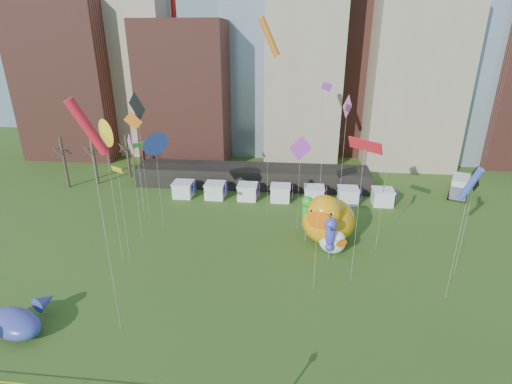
# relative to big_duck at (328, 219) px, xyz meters

# --- Properties ---
(skyline) EXTENTS (101.00, 23.00, 68.00)m
(skyline) POSITION_rel_big_duck_xyz_m (-4.85, 37.16, 18.41)
(skyline) COLOR brown
(skyline) RESTS_ON ground
(pavilion) EXTENTS (38.00, 6.00, 3.20)m
(pavilion) POSITION_rel_big_duck_xyz_m (-11.10, 18.09, -1.43)
(pavilion) COLOR black
(pavilion) RESTS_ON ground
(vendor_tents) EXTENTS (33.24, 2.80, 2.40)m
(vendor_tents) POSITION_rel_big_duck_xyz_m (-6.08, 12.09, -1.92)
(vendor_tents) COLOR white
(vendor_tents) RESTS_ON ground
(bare_trees) EXTENTS (8.44, 6.44, 8.50)m
(bare_trees) POSITION_rel_big_duck_xyz_m (-37.27, 16.64, 0.98)
(bare_trees) COLOR #382B21
(bare_trees) RESTS_ON ground
(big_duck) EXTENTS (8.29, 9.39, 6.59)m
(big_duck) POSITION_rel_big_duck_xyz_m (0.00, 0.00, 0.00)
(big_duck) COLOR orange
(big_duck) RESTS_ON ground
(small_duck) EXTENTS (4.06, 4.41, 3.07)m
(small_duck) POSITION_rel_big_duck_xyz_m (0.55, -2.50, -1.62)
(small_duck) COLOR white
(small_duck) RESTS_ON ground
(seahorse_green) EXTENTS (1.71, 1.95, 5.90)m
(seahorse_green) POSITION_rel_big_duck_xyz_m (-2.53, -0.28, 1.19)
(seahorse_green) COLOR silver
(seahorse_green) RESTS_ON ground
(seahorse_purple) EXTENTS (1.66, 1.90, 5.16)m
(seahorse_purple) POSITION_rel_big_duck_xyz_m (-0.04, -4.38, 0.49)
(seahorse_purple) COLOR silver
(seahorse_purple) RESTS_ON ground
(whale_inflatable) EXTENTS (6.03, 6.75, 2.37)m
(whale_inflatable) POSITION_rel_big_duck_xyz_m (-26.52, -18.39, -1.94)
(whale_inflatable) COLOR #563CA5
(whale_inflatable) RESTS_ON ground
(box_truck) EXTENTS (4.70, 6.87, 2.75)m
(box_truck) POSITION_rel_big_duck_xyz_m (21.68, 17.39, -1.61)
(box_truck) COLOR silver
(box_truck) RESTS_ON ground
(kite_0) EXTENTS (2.74, 2.86, 14.66)m
(kite_0) POSITION_rel_big_duck_xyz_m (1.95, -8.03, 11.04)
(kite_0) COLOR silver
(kite_0) RESTS_ON ground
(kite_1) EXTENTS (1.55, 1.89, 13.00)m
(kite_1) POSITION_rel_big_duck_xyz_m (-22.52, -1.47, 8.57)
(kite_1) COLOR silver
(kite_1) RESTS_ON ground
(kite_2) EXTENTS (2.94, 2.08, 16.68)m
(kite_2) POSITION_rel_big_duck_xyz_m (-24.25, 5.52, 11.71)
(kite_2) COLOR silver
(kite_2) RESTS_ON ground
(kite_3) EXTENTS (0.39, 2.09, 9.33)m
(kite_3) POSITION_rel_big_duck_xyz_m (5.63, -1.41, 5.12)
(kite_3) COLOR silver
(kite_3) RESTS_ON ground
(kite_4) EXTENTS (2.18, 2.18, 15.57)m
(kite_4) POSITION_rel_big_duck_xyz_m (-22.90, -6.31, 11.16)
(kite_4) COLOR silver
(kite_4) RESTS_ON ground
(kite_5) EXTENTS (1.23, 2.04, 13.18)m
(kite_5) POSITION_rel_big_duck_xyz_m (10.55, -9.95, 8.46)
(kite_5) COLOR silver
(kite_5) RESTS_ON ground
(kite_6) EXTENTS (2.29, 0.34, 14.50)m
(kite_6) POSITION_rel_big_duck_xyz_m (-24.27, 3.89, 10.04)
(kite_6) COLOR silver
(kite_6) RESTS_ON ground
(kite_7) EXTENTS (2.66, 1.69, 12.28)m
(kite_7) POSITION_rel_big_duck_xyz_m (-3.54, 2.83, 7.59)
(kite_7) COLOR silver
(kite_7) RESTS_ON ground
(kite_8) EXTENTS (2.44, 1.79, 19.33)m
(kite_8) POSITION_rel_big_duck_xyz_m (-18.23, -17.25, 14.23)
(kite_8) COLOR silver
(kite_8) RESTS_ON ground
(kite_9) EXTENTS (0.58, 2.18, 17.99)m
(kite_9) POSITION_rel_big_duck_xyz_m (0.58, -4.40, 13.37)
(kite_9) COLOR silver
(kite_9) RESTS_ON ground
(kite_10) EXTENTS (0.30, 2.45, 11.78)m
(kite_10) POSITION_rel_big_duck_xyz_m (12.84, -5.75, 7.36)
(kite_10) COLOR silver
(kite_10) RESTS_ON ground
(kite_11) EXTENTS (1.98, 1.97, 9.15)m
(kite_11) POSITION_rel_big_duck_xyz_m (-26.50, 9.21, 5.70)
(kite_11) COLOR silver
(kite_11) RESTS_ON ground
(kite_12) EXTENTS (1.58, 1.12, 10.84)m
(kite_12) POSITION_rel_big_duck_xyz_m (-21.90, -6.64, 7.41)
(kite_12) COLOR silver
(kite_12) RESTS_ON ground
(kite_13) EXTENTS (1.48, 2.58, 12.49)m
(kite_13) POSITION_rel_big_duck_xyz_m (-20.82, 1.54, 8.11)
(kite_13) COLOR silver
(kite_13) RESTS_ON ground
(kite_14) EXTENTS (2.75, 1.19, 25.27)m
(kite_14) POSITION_rel_big_duck_xyz_m (-7.70, 6.91, 19.95)
(kite_14) COLOR silver
(kite_14) RESTS_ON ground
(kite_15) EXTENTS (0.78, 1.84, 19.58)m
(kite_15) POSITION_rel_big_duck_xyz_m (-1.86, -9.86, 15.90)
(kite_15) COLOR silver
(kite_15) RESTS_ON ground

